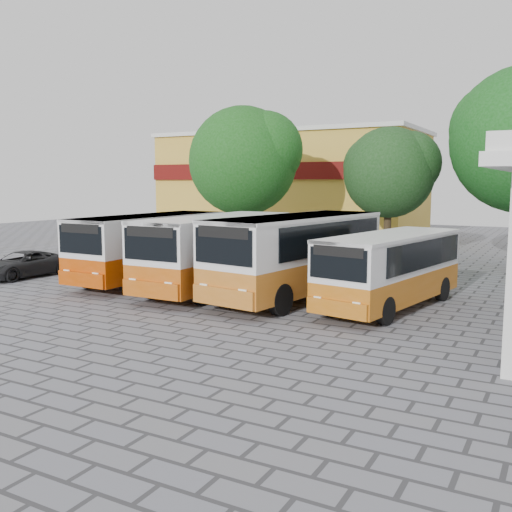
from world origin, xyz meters
The scene contains 9 objects.
ground centered at (0.00, 0.00, 0.00)m, with size 90.00×90.00×0.00m, color slate.
shophouse_block centered at (-11.00, 25.99, 4.16)m, with size 20.40×10.40×8.30m.
bus_far_left centered at (-7.43, 3.57, 1.71)m, with size 2.61×8.23×2.95m.
bus_centre_left centered at (-3.73, 3.21, 1.75)m, with size 2.60×8.39×3.02m.
bus_centre_right centered at (-0.17, 3.34, 1.82)m, with size 3.88×9.03×3.14m.
bus_far_right centered at (3.43, 3.28, 1.51)m, with size 3.43×7.56×2.61m.
tree_left centered at (-8.46, 13.76, 5.87)m, with size 6.82×6.50×8.90m.
tree_middle centered at (-0.27, 16.14, 5.11)m, with size 5.41×5.15×7.52m.
parked_car centered at (-13.43, 1.58, 0.60)m, with size 1.99×4.31×1.20m, color black.
Camera 1 is at (8.74, -16.19, 4.38)m, focal length 40.00 mm.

